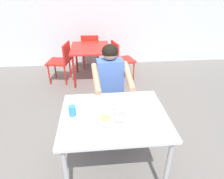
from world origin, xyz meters
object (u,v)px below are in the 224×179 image
object	(u,v)px
chair_foreground	(109,90)
chair_red_right	(120,58)
table_foreground	(114,121)
thali_tray	(111,117)
drinking_cup	(72,110)
diner_foreground	(111,83)
table_background_red	(90,51)
chair_red_far	(90,49)
chair_red_left	(62,59)

from	to	relation	value
chair_foreground	chair_red_right	distance (m)	1.48
table_foreground	thali_tray	world-z (taller)	thali_tray
drinking_cup	table_foreground	bearing A→B (deg)	-4.72
chair_foreground	diner_foreground	bearing A→B (deg)	-86.23
table_foreground	thali_tray	size ratio (longest dim) A/B	3.53
thali_tray	table_background_red	world-z (taller)	thali_tray
table_background_red	chair_red_right	distance (m)	0.64
table_foreground	chair_foreground	bearing A→B (deg)	88.54
table_background_red	chair_red_right	xyz separation A→B (m)	(0.62, -0.06, -0.15)
table_background_red	chair_red_right	bearing A→B (deg)	-5.82
diner_foreground	chair_red_far	xyz separation A→B (m)	(-0.29, 2.39, -0.26)
thali_tray	chair_foreground	size ratio (longest dim) A/B	0.34
diner_foreground	chair_red_far	distance (m)	2.42
diner_foreground	chair_red_left	xyz separation A→B (m)	(-0.87, 1.65, -0.24)
chair_red_right	table_foreground	bearing A→B (deg)	-99.10
chair_red_left	table_background_red	bearing A→B (deg)	6.73
table_foreground	drinking_cup	size ratio (longest dim) A/B	9.91
thali_tray	chair_red_left	world-z (taller)	chair_red_left
thali_tray	table_background_red	distance (m)	2.50
table_background_red	chair_red_left	world-z (taller)	chair_red_left
chair_foreground	diner_foreground	world-z (taller)	diner_foreground
chair_foreground	thali_tray	bearing A→B (deg)	-93.21
chair_red_far	chair_red_right	bearing A→B (deg)	-49.41
thali_tray	chair_foreground	distance (m)	1.02
chair_foreground	table_background_red	world-z (taller)	chair_foreground
drinking_cup	chair_foreground	world-z (taller)	chair_foreground
chair_red_left	thali_tray	bearing A→B (deg)	-71.65
table_foreground	chair_red_right	bearing A→B (deg)	80.90
chair_foreground	table_foreground	bearing A→B (deg)	-91.46
table_foreground	chair_red_far	size ratio (longest dim) A/B	1.28
chair_red_far	diner_foreground	bearing A→B (deg)	-83.19
drinking_cup	chair_red_right	world-z (taller)	drinking_cup
chair_red_left	drinking_cup	bearing A→B (deg)	-79.62
chair_red_right	chair_red_left	bearing A→B (deg)	-179.68
thali_tray	chair_red_left	distance (m)	2.56
chair_foreground	chair_red_right	bearing A→B (deg)	76.08
thali_tray	chair_red_far	distance (m)	3.17
thali_tray	chair_red_right	size ratio (longest dim) A/B	0.36
table_foreground	chair_foreground	size ratio (longest dim) A/B	1.20
drinking_cup	diner_foreground	world-z (taller)	diner_foreground
thali_tray	chair_red_far	size ratio (longest dim) A/B	0.36
table_foreground	chair_foreground	xyz separation A→B (m)	(0.02, 0.93, -0.16)
chair_foreground	chair_red_far	bearing A→B (deg)	97.12
thali_tray	chair_red_left	xyz separation A→B (m)	(-0.80, 2.41, -0.26)
table_background_red	chair_foreground	bearing A→B (deg)	-80.00
table_foreground	chair_red_far	distance (m)	3.11
chair_red_left	table_foreground	bearing A→B (deg)	-70.57
table_foreground	chair_red_right	size ratio (longest dim) A/B	1.27
diner_foreground	chair_red_right	world-z (taller)	diner_foreground
drinking_cup	chair_foreground	size ratio (longest dim) A/B	0.12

